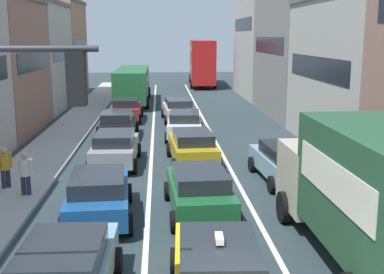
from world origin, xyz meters
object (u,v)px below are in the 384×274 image
Objects in this scene: taxi_centre_lane_front at (218,272)px; removalist_box_truck at (367,189)px; sedan_left_lane_front at (64,273)px; sedan_centre_lane_second at (199,190)px; coupe_centre_lane_fourth at (185,124)px; sedan_right_lane_behind_truck at (285,161)px; hatchback_centre_lane_third at (193,146)px; sedan_left_lane_fifth at (127,109)px; pedestrian_near_kerb at (25,172)px; bus_far_queue_secondary at (202,61)px; bus_mid_queue_primary at (132,83)px; sedan_left_lane_third at (115,147)px; sedan_centre_lane_fifth at (178,109)px; pedestrian_mid_sidewalk at (5,166)px; wagon_left_lane_second at (99,194)px; sedan_left_lane_fourth at (118,124)px.

removalist_box_truck is at bearing -63.05° from taxi_centre_lane_front.
sedan_left_lane_front is at bearing 89.46° from taxi_centre_lane_front.
sedan_centre_lane_second is at bearing 43.79° from removalist_box_truck.
coupe_centre_lane_fourth is 1.00× the size of sedan_right_lane_behind_truck.
sedan_right_lane_behind_truck is at bearing -36.87° from sedan_left_lane_front.
hatchback_centre_lane_third is 12.28m from sedan_left_lane_fifth.
sedan_centre_lane_second and sedan_left_lane_fifth have the same top height.
sedan_left_lane_front is 7.80m from pedestrian_near_kerb.
bus_far_queue_secondary reaches higher than taxi_centre_lane_front.
bus_mid_queue_primary is 24.75m from pedestrian_near_kerb.
taxi_centre_lane_front is at bearing 175.26° from hatchback_centre_lane_third.
pedestrian_near_kerb reaches higher than sedan_left_lane_front.
bus_far_queue_secondary is at bearing -10.01° from sedan_left_lane_third.
sedan_left_lane_fifth is (-3.43, 18.01, 0.00)m from sedan_centre_lane_second.
removalist_box_truck is 31.22m from bus_mid_queue_primary.
sedan_left_lane_fifth is 0.98× the size of sedan_right_lane_behind_truck.
sedan_centre_lane_fifth is at bearing 173.77° from bus_far_queue_secondary.
sedan_centre_lane_fifth is at bearing 116.35° from pedestrian_mid_sidewalk.
sedan_centre_lane_second is 3.15m from wagon_left_lane_second.
bus_far_queue_secondary is at bearing 125.98° from pedestrian_mid_sidewalk.
sedan_centre_lane_second is 12.71m from sedan_left_lane_fourth.
pedestrian_near_kerb is 1.28m from pedestrian_mid_sidewalk.
sedan_centre_lane_second is at bearing 176.53° from sedan_centre_lane_fifth.
pedestrian_near_kerb is at bearing 168.30° from sedan_left_lane_fourth.
taxi_centre_lane_front is 32.31m from bus_mid_queue_primary.
pedestrian_mid_sidewalk reaches higher than wagon_left_lane_second.
sedan_left_lane_fifth is (-0.29, 18.26, 0.00)m from wagon_left_lane_second.
sedan_left_lane_third and sedan_centre_lane_fifth have the same top height.
pedestrian_near_kerb is at bearing 149.14° from sedan_left_lane_third.
sedan_left_lane_third is (-3.40, 0.01, 0.00)m from hatchback_centre_lane_third.
taxi_centre_lane_front is 1.01× the size of sedan_left_lane_fifth.
taxi_centre_lane_front reaches higher than coupe_centre_lane_fourth.
pedestrian_near_kerb is at bearing 174.31° from bus_mid_queue_primary.
coupe_centre_lane_fourth is at bearing 18.38° from sedan_right_lane_behind_truck.
pedestrian_mid_sidewalk reaches higher than sedan_left_lane_fourth.
hatchback_centre_lane_third is 7.88m from pedestrian_mid_sidewalk.
sedan_centre_lane_second is at bearing -168.64° from sedan_left_lane_fifth.
sedan_right_lane_behind_truck is (3.61, -14.18, 0.00)m from sedan_centre_lane_fifth.
sedan_left_lane_fourth is at bearing 28.84° from hatchback_centre_lane_third.
hatchback_centre_lane_third is at bearing -169.74° from bus_mid_queue_primary.
sedan_left_lane_fifth is 24.16m from bus_far_queue_secondary.
taxi_centre_lane_front is 0.42× the size of bus_mid_queue_primary.
hatchback_centre_lane_third is at bearing -175.90° from coupe_centre_lane_fourth.
hatchback_centre_lane_third is at bearing -4.62° from sedan_centre_lane_second.
pedestrian_mid_sidewalk reaches higher than sedan_right_lane_behind_truck.
bus_far_queue_secondary reaches higher than wagon_left_lane_second.
pedestrian_near_kerb is at bearing 171.79° from sedan_left_lane_fifth.
pedestrian_near_kerb is at bearing 155.83° from sedan_centre_lane_fifth.
taxi_centre_lane_front is at bearing -153.58° from wagon_left_lane_second.
removalist_box_truck is at bearing -121.19° from wagon_left_lane_second.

